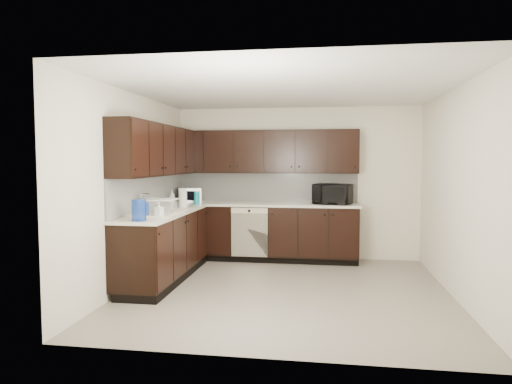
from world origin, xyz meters
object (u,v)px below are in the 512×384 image
at_px(microwave, 333,194).
at_px(toaster_oven, 190,195).
at_px(storage_bin, 158,206).
at_px(sink, 157,218).
at_px(blue_pitcher, 139,210).

xyz_separation_m(microwave, toaster_oven, (-2.34, 0.04, -0.04)).
bearing_deg(storage_bin, sink, -77.31).
distance_m(toaster_oven, storage_bin, 1.58).
xyz_separation_m(microwave, blue_pitcher, (-2.22, -2.34, -0.04)).
bearing_deg(microwave, storage_bin, -131.25).
bearing_deg(microwave, sink, -128.96).
distance_m(sink, microwave, 2.82).
distance_m(sink, storage_bin, 0.19).
relative_size(sink, storage_bin, 1.82).
xyz_separation_m(toaster_oven, storage_bin, (0.04, -1.58, -0.03)).
height_order(microwave, blue_pitcher, microwave).
bearing_deg(blue_pitcher, toaster_oven, 83.87).
relative_size(storage_bin, blue_pitcher, 1.81).
relative_size(sink, toaster_oven, 2.22).
bearing_deg(sink, storage_bin, 102.69).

